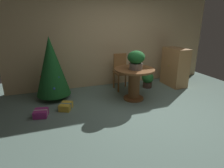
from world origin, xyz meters
name	(u,v)px	position (x,y,z in m)	size (l,w,h in m)	color
ground_plane	(153,115)	(0.00, 0.00, 0.00)	(6.60, 6.60, 0.00)	slate
back_wall_panel	(115,40)	(0.00, 2.20, 1.30)	(6.00, 0.10, 2.60)	tan
round_dining_table	(134,80)	(0.00, 0.89, 0.48)	(0.94, 0.94, 0.76)	brown
flower_vase	(136,59)	(-0.01, 0.82, 0.99)	(0.39, 0.39, 0.43)	#665B51
wooden_chair_far	(121,70)	(0.00, 1.69, 0.54)	(0.40, 0.40, 0.97)	brown
holiday_tree	(51,66)	(-1.81, 1.57, 0.80)	(0.80, 0.80, 1.49)	brown
gift_box_gold	(66,106)	(-1.61, 0.86, 0.07)	(0.34, 0.38, 0.14)	gold
gift_box_purple	(41,113)	(-2.12, 0.70, 0.07)	(0.30, 0.31, 0.14)	#9E287A
wooden_cabinet	(175,67)	(1.57, 1.45, 0.54)	(0.44, 0.78, 1.08)	#B27F4C
potted_plant	(148,79)	(0.74, 1.51, 0.24)	(0.33, 0.33, 0.45)	#4C382D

